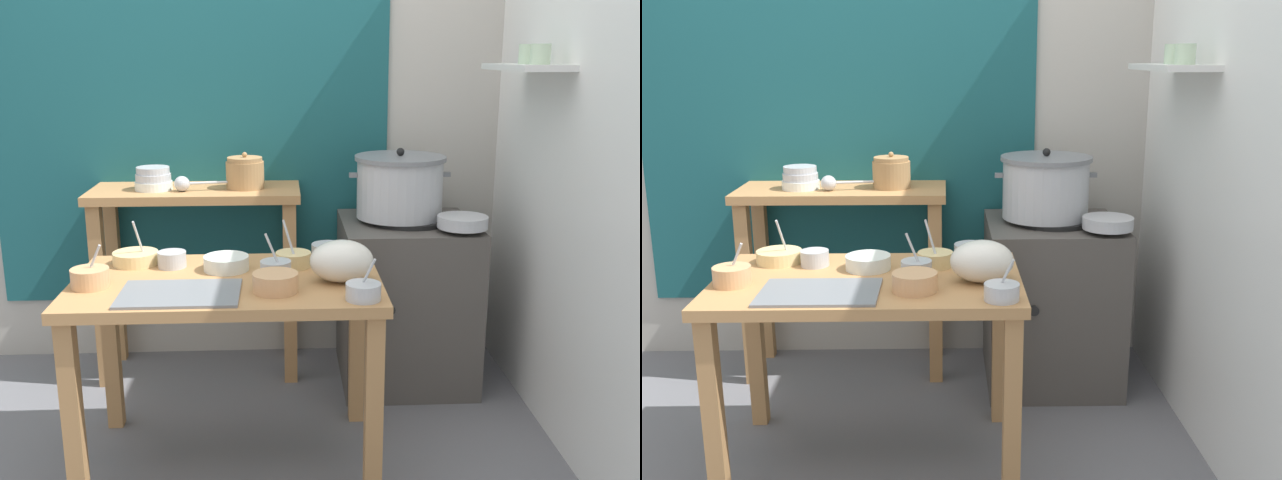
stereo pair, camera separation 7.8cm
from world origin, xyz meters
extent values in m
plane|color=slate|center=(0.00, 0.00, 0.00)|extent=(9.00, 9.00, 0.00)
cube|color=#B2ADA3|center=(0.10, 1.10, 1.30)|extent=(4.40, 0.10, 2.60)
cube|color=#195156|center=(-0.15, 1.04, 1.35)|extent=(1.90, 0.02, 2.10)
cube|color=white|center=(1.40, 0.20, 1.30)|extent=(0.10, 3.20, 2.60)
cube|color=silver|center=(1.25, 0.40, 1.45)|extent=(0.20, 0.56, 0.02)
cylinder|color=#B7D1AD|center=(1.25, 0.25, 1.50)|extent=(0.08, 0.08, 0.08)
cylinder|color=#B7D1AD|center=(1.25, 0.38, 1.50)|extent=(0.07, 0.07, 0.08)
cube|color=#B27F4C|center=(0.08, 0.02, 0.70)|extent=(1.10, 0.66, 0.04)
cube|color=#B27F4C|center=(-0.42, -0.26, 0.34)|extent=(0.06, 0.06, 0.68)
cube|color=#B27F4C|center=(0.58, -0.26, 0.34)|extent=(0.06, 0.06, 0.68)
cube|color=#B27F4C|center=(-0.42, 0.30, 0.34)|extent=(0.06, 0.06, 0.68)
cube|color=#B27F4C|center=(0.58, 0.30, 0.34)|extent=(0.06, 0.06, 0.68)
cube|color=#B27F4C|center=(-0.11, 0.83, 0.88)|extent=(0.96, 0.40, 0.04)
cube|color=#B27F4C|center=(-0.54, 0.68, 0.43)|extent=(0.06, 0.06, 0.86)
cube|color=#B27F4C|center=(0.32, 0.68, 0.43)|extent=(0.06, 0.06, 0.86)
cube|color=#B27F4C|center=(-0.54, 0.98, 0.43)|extent=(0.06, 0.06, 0.86)
cube|color=#B27F4C|center=(0.32, 0.98, 0.43)|extent=(0.06, 0.06, 0.86)
cube|color=#4C4742|center=(0.86, 0.70, 0.38)|extent=(0.60, 0.60, 0.76)
cylinder|color=black|center=(0.86, 0.70, 0.77)|extent=(0.36, 0.36, 0.02)
cylinder|color=black|center=(0.74, 0.40, 0.45)|extent=(0.04, 0.02, 0.04)
cylinder|color=#B7BABF|center=(0.82, 0.72, 0.91)|extent=(0.39, 0.39, 0.26)
cylinder|color=slate|center=(0.82, 0.72, 1.05)|extent=(0.41, 0.41, 0.02)
sphere|color=black|center=(0.82, 0.72, 1.08)|extent=(0.04, 0.04, 0.04)
cube|color=slate|center=(0.61, 0.72, 0.97)|extent=(0.04, 0.02, 0.02)
cube|color=slate|center=(1.03, 0.72, 0.97)|extent=(0.04, 0.02, 0.02)
cylinder|color=#A37A4C|center=(0.12, 0.83, 0.96)|extent=(0.17, 0.17, 0.12)
cylinder|color=#A37A4C|center=(0.12, 0.83, 1.03)|extent=(0.16, 0.16, 0.02)
sphere|color=#A37A4C|center=(0.12, 0.83, 1.06)|extent=(0.02, 0.02, 0.02)
cylinder|color=silver|center=(-0.30, 0.81, 0.92)|extent=(0.17, 0.17, 0.04)
cylinder|color=#B7BABF|center=(-0.30, 0.81, 0.96)|extent=(0.16, 0.16, 0.03)
cylinder|color=#B7BABF|center=(-0.30, 0.81, 0.99)|extent=(0.15, 0.15, 0.03)
sphere|color=#B7BABF|center=(-0.16, 0.76, 0.94)|extent=(0.07, 0.07, 0.07)
cylinder|color=#B7BABF|center=(-0.04, 0.78, 0.94)|extent=(0.19, 0.04, 0.01)
cube|color=slate|center=(-0.06, -0.15, 0.72)|extent=(0.40, 0.28, 0.01)
ellipsoid|color=silver|center=(0.49, -0.03, 0.80)|extent=(0.23, 0.17, 0.15)
cylinder|color=#B7BABF|center=(1.06, 0.50, 0.81)|extent=(0.22, 0.22, 0.05)
cylinder|color=#E5C684|center=(0.32, 0.16, 0.75)|extent=(0.13, 0.13, 0.06)
cylinder|color=#BFB28C|center=(0.32, 0.16, 0.77)|extent=(0.11, 0.11, 0.01)
cylinder|color=#B7BABF|center=(0.31, 0.15, 0.81)|extent=(0.06, 0.05, 0.18)
cylinder|color=silver|center=(0.07, 0.13, 0.75)|extent=(0.17, 0.17, 0.05)
cylinder|color=#337238|center=(0.07, 0.13, 0.77)|extent=(0.14, 0.14, 0.01)
cylinder|color=#E5C684|center=(-0.28, 0.22, 0.74)|extent=(0.17, 0.17, 0.05)
cylinder|color=#337238|center=(-0.28, 0.22, 0.76)|extent=(0.15, 0.15, 0.01)
cylinder|color=#B7BABF|center=(-0.26, 0.22, 0.81)|extent=(0.04, 0.08, 0.18)
cylinder|color=tan|center=(0.26, -0.13, 0.75)|extent=(0.16, 0.16, 0.06)
cylinder|color=brown|center=(0.26, -0.13, 0.78)|extent=(0.13, 0.13, 0.01)
cylinder|color=tan|center=(-0.38, -0.05, 0.75)|extent=(0.13, 0.13, 0.07)
cylinder|color=maroon|center=(-0.38, -0.05, 0.78)|extent=(0.11, 0.11, 0.01)
cylinder|color=#B7BABF|center=(-0.37, -0.04, 0.80)|extent=(0.08, 0.04, 0.15)
cylinder|color=#B7BABF|center=(0.46, 0.25, 0.75)|extent=(0.13, 0.13, 0.06)
cylinder|color=#337238|center=(0.46, 0.25, 0.77)|extent=(0.11, 0.11, 0.01)
cylinder|color=#B7BABF|center=(-0.13, 0.18, 0.75)|extent=(0.11, 0.11, 0.06)
cylinder|color=#BFB28C|center=(-0.13, 0.18, 0.77)|extent=(0.09, 0.09, 0.01)
cylinder|color=#B7BABF|center=(0.26, 0.01, 0.75)|extent=(0.11, 0.11, 0.06)
cylinder|color=beige|center=(0.26, 0.01, 0.78)|extent=(0.09, 0.09, 0.01)
cylinder|color=#B7BABF|center=(0.26, 0.00, 0.81)|extent=(0.07, 0.02, 0.17)
cylinder|color=#B7BABF|center=(0.55, -0.23, 0.75)|extent=(0.12, 0.12, 0.06)
cylinder|color=brown|center=(0.55, -0.23, 0.77)|extent=(0.10, 0.10, 0.01)
cylinder|color=#B7BABF|center=(0.56, -0.22, 0.79)|extent=(0.07, 0.05, 0.14)
camera|label=1|loc=(0.29, -2.44, 1.50)|focal=40.08mm
camera|label=2|loc=(0.36, -2.44, 1.50)|focal=40.08mm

